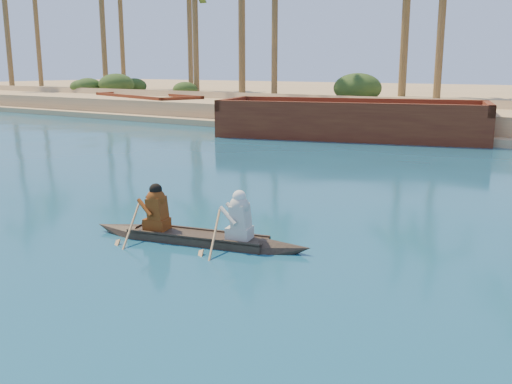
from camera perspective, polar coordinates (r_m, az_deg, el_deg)
The scene contains 5 objects.
ground at distance 9.57m, azimuth -19.33°, elevation -10.22°, with size 160.00×160.00×0.00m, color #0D3E54.
shrub_cluster at distance 37.47m, azimuth 22.67°, elevation 7.86°, with size 100.00×6.00×2.40m, color #1F3915, non-canonical shape.
canoe at distance 11.89m, azimuth -5.91°, elevation -3.81°, with size 4.92×1.73×1.35m.
barge_left at distance 45.13m, azimuth -10.86°, elevation 8.47°, with size 11.23×6.64×1.78m.
barge_mid at distance 29.93m, azimuth 9.51°, elevation 6.91°, with size 14.06×7.91×2.23m.
Camera 1 is at (7.19, -5.20, 3.57)m, focal length 40.00 mm.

